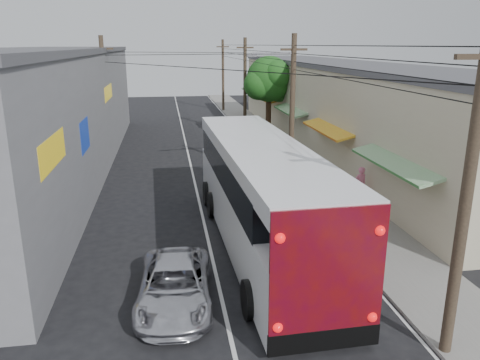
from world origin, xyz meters
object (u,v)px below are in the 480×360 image
(pedestrian_near, at_px, (360,185))
(pedestrian_far, at_px, (313,170))
(parked_car_far, at_px, (230,128))
(parked_car_mid, at_px, (244,133))
(coach_bus, at_px, (260,193))
(jeepney, at_px, (175,285))
(parked_suv, at_px, (261,149))

(pedestrian_near, distance_m, pedestrian_far, 3.85)
(parked_car_far, distance_m, pedestrian_far, 14.54)
(parked_car_far, bearing_deg, parked_car_mid, -75.10)
(coach_bus, distance_m, jeepney, 5.35)
(parked_car_far, xyz_separation_m, pedestrian_far, (2.58, -14.30, 0.04))
(coach_bus, xyz_separation_m, parked_suv, (2.65, 12.70, -1.15))
(coach_bus, height_order, jeepney, coach_bus)
(jeepney, relative_size, parked_suv, 0.73)
(jeepney, xyz_separation_m, parked_car_mid, (6.00, 23.60, 0.03))
(jeepney, xyz_separation_m, pedestrian_far, (7.78, 11.32, 0.19))
(jeepney, relative_size, parked_car_far, 0.95)
(coach_bus, bearing_deg, parked_car_far, 83.45)
(parked_car_far, relative_size, pedestrian_far, 3.39)
(parked_suv, height_order, parked_car_far, parked_suv)
(parked_car_mid, height_order, parked_car_far, parked_car_far)
(parked_car_mid, bearing_deg, coach_bus, -95.54)
(parked_suv, height_order, pedestrian_far, parked_suv)
(parked_car_mid, bearing_deg, parked_suv, -87.86)
(coach_bus, bearing_deg, jeepney, -132.16)
(parked_car_mid, relative_size, pedestrian_near, 2.19)
(parked_car_far, height_order, pedestrian_far, parked_car_far)
(coach_bus, xyz_separation_m, pedestrian_far, (4.43, 7.40, -1.24))
(jeepney, relative_size, pedestrian_far, 3.23)
(coach_bus, bearing_deg, parked_car_mid, 80.65)
(coach_bus, distance_m, parked_car_far, 21.82)
(parked_car_mid, height_order, pedestrian_near, pedestrian_near)
(parked_car_far, distance_m, pedestrian_near, 18.36)
(coach_bus, xyz_separation_m, jeepney, (-3.35, -3.92, -1.43))
(pedestrian_near, relative_size, pedestrian_far, 1.26)
(coach_bus, bearing_deg, parked_suv, 76.53)
(parked_car_mid, distance_m, pedestrian_far, 12.41)
(parked_suv, bearing_deg, jeepney, -109.71)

